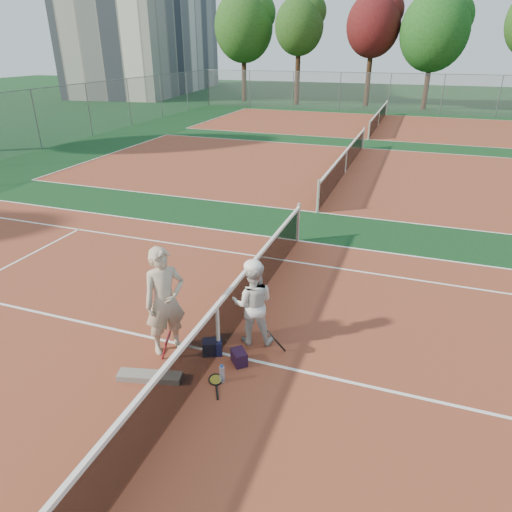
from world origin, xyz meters
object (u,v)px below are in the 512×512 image
Objects in this scene: apartment_block at (147,21)px; water_bottle at (222,374)px; racket_black_held at (272,343)px; player_a at (165,301)px; player_b at (253,304)px; sports_bag_purple at (239,357)px; racket_spare at (216,380)px; racket_red at (169,346)px; sports_bag_navy at (212,347)px; net_main at (218,329)px.

water_bottle is (28.36, -44.68, -7.35)m from apartment_block.
apartment_block is 52.93m from racket_black_held.
player_a reaches higher than player_b.
sports_bag_purple is at bearing -47.76° from player_a.
racket_red is at bearing 48.61° from racket_spare.
racket_red is 1.94× the size of water_bottle.
racket_red is 1.88× the size of sports_bag_purple.
player_b is 1.41m from water_bottle.
player_a is 5.80× the size of sports_bag_navy.
apartment_block is at bearing 122.35° from sports_bag_navy.
sports_bag_navy is at bearing 0.41° from racket_spare.
net_main is 0.98m from racket_black_held.
net_main is 0.39m from sports_bag_navy.
racket_red is 1.69× the size of sports_bag_navy.
racket_black_held is 1.49× the size of sports_bag_navy.
racket_red reaches higher than racket_spare.
net_main is at bearing -8.47° from racket_spare.
racket_spare is 0.59m from sports_bag_purple.
racket_red is at bearing -147.91° from net_main.
racket_red is 1.24m from sports_bag_purple.
water_bottle is (-0.08, -1.25, -0.65)m from player_b.
apartment_block reaches higher than sports_bag_purple.
racket_black_held is 0.85× the size of racket_spare.
net_main reaches higher than water_bottle.
player_a is at bearing -170.53° from sports_bag_navy.
apartment_block is at bearing -72.28° from player_b.
net_main is 0.50× the size of apartment_block.
racket_spare is 0.18m from water_bottle.
apartment_block reaches higher than net_main.
racket_black_held is at bearing 59.91° from water_bottle.
net_main is 0.78m from player_b.
sports_bag_purple is at bearing -2.20° from racket_black_held.
sports_bag_navy is at bearing 32.91° from player_b.
sports_bag_navy is at bearing -153.68° from net_main.
racket_red is at bearing -147.04° from sports_bag_navy.
net_main is at bearing 118.02° from water_bottle.
racket_black_held reaches higher than water_bottle.
player_b reaches higher than water_bottle.
sports_bag_purple is (0.20, 0.54, 0.11)m from racket_spare.
sports_bag_purple is at bearing -9.86° from sports_bag_navy.
apartment_block is 37.84× the size of racket_red.
sports_bag_navy is (27.90, -44.05, -7.36)m from apartment_block.
sports_bag_navy reaches higher than sports_bag_purple.
water_bottle is at bearing -99.24° from sports_bag_purple.
racket_red is (0.17, -0.28, -0.71)m from player_a.
water_bottle is at bearing -57.59° from apartment_block.
apartment_block reaches higher than player_a.
water_bottle is (0.46, -0.63, 0.01)m from sports_bag_navy.
water_bottle is at bearing -70.89° from player_a.
racket_spare is (0.98, -0.23, -0.28)m from racket_red.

